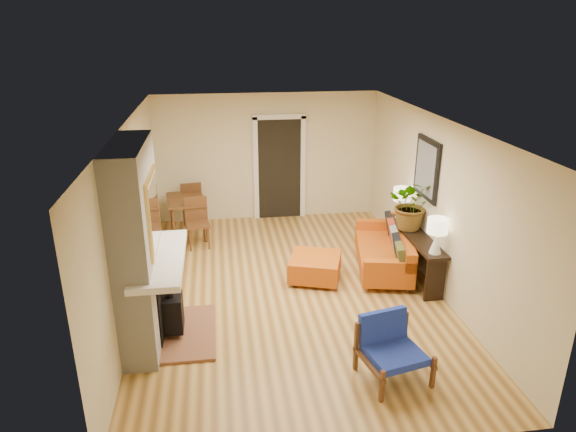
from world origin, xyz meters
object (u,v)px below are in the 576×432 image
(dining_table, at_px, (190,206))
(lamp_far, at_px, (402,199))
(blue_chair, at_px, (390,344))
(lamp_near, at_px, (437,232))
(ottoman, at_px, (315,266))
(sofa, at_px, (387,250))
(console_table, at_px, (415,242))
(houseplant, at_px, (412,204))

(dining_table, relative_size, lamp_far, 3.18)
(blue_chair, height_order, lamp_near, lamp_near)
(blue_chair, distance_m, lamp_near, 2.15)
(ottoman, height_order, blue_chair, blue_chair)
(sofa, height_order, lamp_far, lamp_far)
(ottoman, distance_m, console_table, 1.66)
(lamp_near, bearing_deg, blue_chair, -126.28)
(ottoman, bearing_deg, houseplant, 5.92)
(lamp_near, bearing_deg, lamp_far, 90.00)
(ottoman, xyz_separation_m, dining_table, (-2.03, 2.19, 0.37))
(sofa, distance_m, console_table, 0.53)
(console_table, relative_size, lamp_near, 3.43)
(dining_table, distance_m, lamp_far, 3.98)
(lamp_far, xyz_separation_m, houseplant, (-0.01, -0.50, 0.09))
(lamp_far, bearing_deg, blue_chair, -111.23)
(houseplant, bearing_deg, ottoman, -174.08)
(ottoman, bearing_deg, sofa, 10.69)
(ottoman, bearing_deg, blue_chair, -80.61)
(blue_chair, height_order, console_table, blue_chair)
(dining_table, distance_m, houseplant, 4.20)
(ottoman, height_order, lamp_near, lamp_near)
(sofa, bearing_deg, lamp_near, -71.44)
(sofa, bearing_deg, houseplant, -12.10)
(sofa, xyz_separation_m, blue_chair, (-0.86, -2.69, 0.08))
(sofa, relative_size, blue_chair, 2.36)
(sofa, distance_m, ottoman, 1.29)
(ottoman, bearing_deg, dining_table, 132.88)
(sofa, height_order, console_table, sofa)
(ottoman, xyz_separation_m, lamp_far, (1.62, 0.67, 0.84))
(dining_table, bearing_deg, lamp_far, -22.61)
(ottoman, relative_size, lamp_near, 1.82)
(console_table, bearing_deg, lamp_far, 90.00)
(sofa, distance_m, houseplant, 0.90)
(lamp_far, bearing_deg, dining_table, 157.39)
(dining_table, distance_m, lamp_near, 4.74)
(console_table, bearing_deg, dining_table, 148.31)
(sofa, height_order, dining_table, dining_table)
(sofa, height_order, ottoman, sofa)
(blue_chair, xyz_separation_m, lamp_far, (1.21, 3.12, 0.67))
(dining_table, bearing_deg, ottoman, -47.12)
(blue_chair, relative_size, console_table, 0.45)
(sofa, xyz_separation_m, lamp_far, (0.35, 0.43, 0.74))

